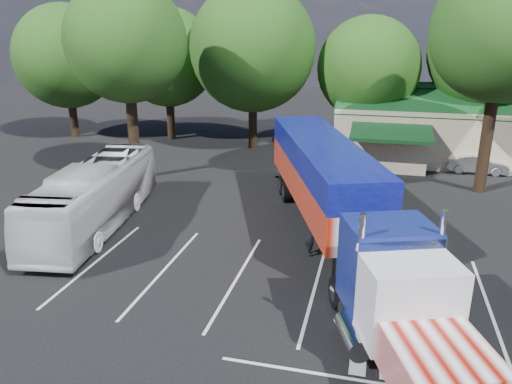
% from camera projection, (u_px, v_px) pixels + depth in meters
% --- Properties ---
extents(ground, '(120.00, 120.00, 0.00)m').
position_uv_depth(ground, '(269.00, 225.00, 25.86)').
color(ground, black).
rests_on(ground, ground).
extents(event_hall, '(24.20, 14.12, 5.55)m').
position_uv_depth(event_hall, '(494.00, 129.00, 38.37)').
color(event_hall, beige).
rests_on(event_hall, ground).
extents(tree_row_a, '(9.00, 9.00, 11.68)m').
position_uv_depth(tree_row_a, '(66.00, 56.00, 43.79)').
color(tree_row_a, black).
rests_on(tree_row_a, ground).
extents(tree_row_b, '(8.40, 8.40, 11.35)m').
position_uv_depth(tree_row_b, '(167.00, 57.00, 42.92)').
color(tree_row_b, black).
rests_on(tree_row_b, ground).
extents(tree_row_c, '(10.00, 10.00, 13.05)m').
position_uv_depth(tree_row_c, '(253.00, 48.00, 39.33)').
color(tree_row_c, black).
rests_on(tree_row_c, ground).
extents(tree_row_d, '(8.00, 8.00, 10.60)m').
position_uv_depth(tree_row_d, '(368.00, 68.00, 38.92)').
color(tree_row_d, black).
rests_on(tree_row_d, ground).
extents(tree_row_e, '(9.60, 9.60, 12.90)m').
position_uv_depth(tree_row_e, '(494.00, 49.00, 36.83)').
color(tree_row_e, black).
rests_on(tree_row_e, ground).
extents(tree_near_left, '(7.60, 7.60, 12.65)m').
position_uv_depth(tree_near_left, '(126.00, 42.00, 30.97)').
color(tree_near_left, black).
rests_on(tree_near_left, ground).
extents(tree_near_right, '(8.00, 8.00, 13.50)m').
position_uv_depth(tree_near_right, '(503.00, 32.00, 28.00)').
color(tree_near_right, black).
rests_on(tree_near_right, ground).
extents(semi_truck, '(10.14, 21.79, 4.65)m').
position_uv_depth(semi_truck, '(336.00, 195.00, 22.29)').
color(semi_truck, black).
rests_on(semi_truck, ground).
extents(woman, '(0.62, 0.76, 1.79)m').
position_uv_depth(woman, '(311.00, 236.00, 22.21)').
color(woman, black).
rests_on(woman, ground).
extents(bicycle, '(1.08, 1.83, 0.91)m').
position_uv_depth(bicycle, '(364.00, 179.00, 31.92)').
color(bicycle, black).
rests_on(bicycle, ground).
extents(tour_bus, '(4.35, 11.95, 3.25)m').
position_uv_depth(tour_bus, '(96.00, 196.00, 25.25)').
color(tour_bus, silver).
rests_on(tour_bus, ground).
extents(silver_sedan, '(4.07, 1.56, 1.32)m').
position_uv_depth(silver_sedan, '(477.00, 164.00, 34.65)').
color(silver_sedan, '#A0A1A7').
rests_on(silver_sedan, ground).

